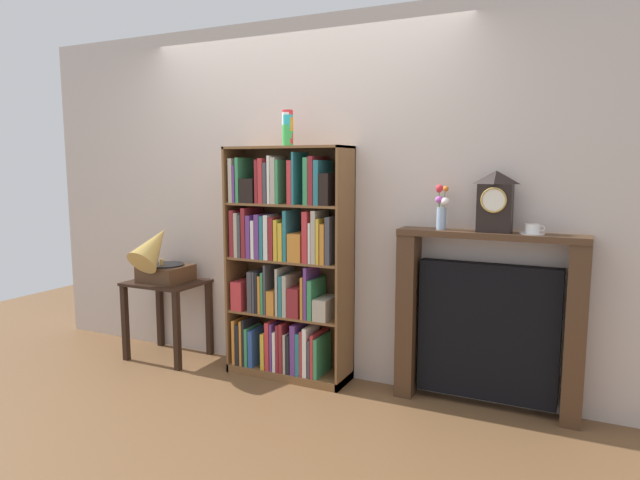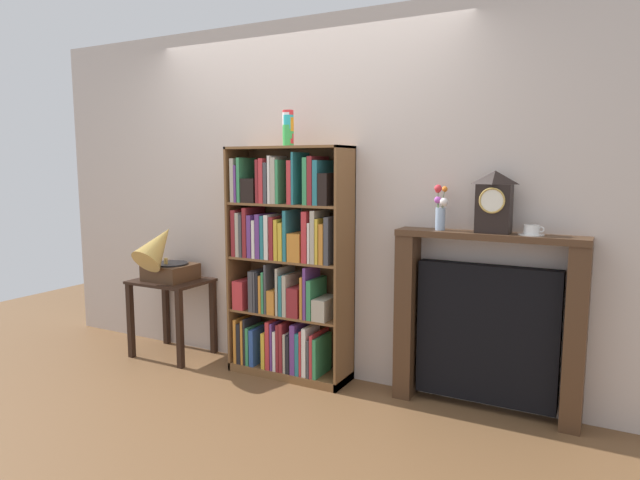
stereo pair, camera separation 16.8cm
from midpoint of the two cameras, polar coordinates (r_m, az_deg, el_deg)
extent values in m
cube|color=brown|center=(4.22, -2.70, -14.13)|extent=(8.16, 6.40, 0.02)
cube|color=beige|center=(4.11, 1.32, 4.10)|extent=(5.16, 0.08, 2.60)
cube|color=brown|center=(4.31, -7.15, -1.90)|extent=(0.02, 0.31, 1.69)
cube|color=brown|center=(3.87, 3.78, -2.97)|extent=(0.02, 0.31, 1.69)
cube|color=brown|center=(4.20, -0.97, -2.11)|extent=(0.92, 0.01, 1.69)
cube|color=brown|center=(4.01, -2.04, 9.39)|extent=(0.92, 0.31, 0.02)
cube|color=brown|center=(4.29, -1.93, -13.17)|extent=(0.92, 0.31, 0.06)
cube|color=orange|center=(4.41, -6.67, -9.89)|extent=(0.02, 0.24, 0.34)
cube|color=black|center=(4.39, -6.38, -10.16)|extent=(0.03, 0.23, 0.31)
cube|color=orange|center=(4.37, -6.08, -10.05)|extent=(0.02, 0.22, 0.34)
cube|color=black|center=(4.35, -5.81, -10.01)|extent=(0.02, 0.22, 0.35)
cube|color=#388E56|center=(4.35, -5.57, -10.47)|extent=(0.02, 0.21, 0.29)
cube|color=#2D519E|center=(4.33, -5.15, -10.63)|extent=(0.04, 0.21, 0.28)
cube|color=gold|center=(4.29, -3.86, -10.85)|extent=(0.03, 0.24, 0.27)
cube|color=#C63338|center=(4.26, -3.34, -10.34)|extent=(0.03, 0.25, 0.36)
cube|color=#663884|center=(4.24, -3.02, -10.49)|extent=(0.02, 0.24, 0.35)
cube|color=white|center=(4.23, -2.70, -10.89)|extent=(0.02, 0.24, 0.30)
cube|color=maroon|center=(4.21, -2.41, -10.61)|extent=(0.02, 0.24, 0.35)
cube|color=maroon|center=(4.20, -2.02, -10.58)|extent=(0.03, 0.25, 0.36)
cube|color=#B2A893|center=(4.18, -1.80, -11.19)|extent=(0.02, 0.20, 0.29)
cube|color=black|center=(4.19, -1.31, -11.19)|extent=(0.03, 0.25, 0.28)
cube|color=#663884|center=(4.15, -0.86, -10.78)|extent=(0.04, 0.24, 0.36)
cube|color=teal|center=(4.13, -0.50, -11.29)|extent=(0.03, 0.20, 0.31)
cube|color=#C63338|center=(4.11, -0.16, -11.21)|extent=(0.02, 0.21, 0.33)
cube|color=white|center=(4.10, 0.25, -11.09)|extent=(0.03, 0.22, 0.35)
cube|color=#424247|center=(4.10, 0.68, -11.69)|extent=(0.02, 0.22, 0.27)
cube|color=#C63338|center=(4.10, 1.12, -11.40)|extent=(0.02, 0.26, 0.31)
cube|color=#388E56|center=(4.09, 1.41, -11.65)|extent=(0.03, 0.25, 0.29)
cube|color=brown|center=(4.15, -1.96, -7.47)|extent=(0.88, 0.29, 0.02)
cube|color=#C63338|center=(4.30, -6.41, -5.40)|extent=(0.09, 0.23, 0.22)
cube|color=#424247|center=(4.21, -5.22, -5.05)|extent=(0.04, 0.20, 0.30)
cube|color=#424247|center=(4.20, -4.74, -5.06)|extent=(0.02, 0.23, 0.30)
cube|color=black|center=(4.20, -4.41, -5.10)|extent=(0.02, 0.25, 0.30)
cube|color=orange|center=(4.18, -4.15, -5.29)|extent=(0.02, 0.24, 0.28)
cube|color=#388E56|center=(4.17, -3.88, -5.15)|extent=(0.02, 0.24, 0.30)
cube|color=#424247|center=(4.14, -3.67, -4.82)|extent=(0.02, 0.22, 0.36)
cube|color=orange|center=(4.13, -3.22, -6.19)|extent=(0.06, 0.19, 0.18)
cube|color=#B2A893|center=(4.11, -2.39, -5.05)|extent=(0.02, 0.25, 0.34)
cube|color=teal|center=(4.08, -2.13, -5.49)|extent=(0.03, 0.22, 0.29)
cube|color=#B2A893|center=(4.08, -1.64, -5.47)|extent=(0.03, 0.24, 0.30)
cube|color=maroon|center=(4.03, -1.06, -6.26)|extent=(0.09, 0.18, 0.21)
cube|color=orange|center=(4.01, 0.07, -5.68)|extent=(0.02, 0.24, 0.30)
cube|color=#663884|center=(3.98, 0.33, -5.27)|extent=(0.02, 0.22, 0.37)
cube|color=#388E56|center=(3.99, 0.86, -5.90)|extent=(0.03, 0.25, 0.28)
cube|color=#B2A893|center=(3.96, 1.78, -6.94)|extent=(0.10, 0.23, 0.15)
cube|color=brown|center=(4.07, -1.99, -2.00)|extent=(0.88, 0.29, 0.02)
cube|color=maroon|center=(4.23, -6.79, 0.81)|extent=(0.03, 0.24, 0.34)
cube|color=#B2A893|center=(4.20, -6.53, 0.63)|extent=(0.03, 0.21, 0.33)
cube|color=#424247|center=(4.20, -6.09, 0.55)|extent=(0.02, 0.24, 0.31)
cube|color=maroon|center=(4.18, -5.62, 0.88)|extent=(0.03, 0.26, 0.36)
cube|color=#663884|center=(4.16, -5.23, 0.48)|extent=(0.03, 0.24, 0.31)
cube|color=white|center=(4.13, -4.88, 0.19)|extent=(0.03, 0.21, 0.28)
cube|color=#663884|center=(4.11, -4.38, 0.48)|extent=(0.04, 0.24, 0.32)
cube|color=teal|center=(4.09, -3.97, 0.39)|extent=(0.03, 0.22, 0.31)
cube|color=white|center=(4.06, -3.60, 0.39)|extent=(0.03, 0.21, 0.32)
cube|color=maroon|center=(4.05, -3.02, 0.28)|extent=(0.03, 0.23, 0.31)
cube|color=gold|center=(4.03, -2.53, 0.14)|extent=(0.03, 0.23, 0.29)
cube|color=gold|center=(4.02, -2.05, -0.04)|extent=(0.03, 0.24, 0.27)
cube|color=teal|center=(3.99, -1.65, 0.54)|extent=(0.03, 0.23, 0.36)
cube|color=orange|center=(3.95, -0.89, -0.70)|extent=(0.10, 0.18, 0.20)
cube|color=#C63338|center=(3.92, 0.41, 0.41)|extent=(0.04, 0.24, 0.36)
cube|color=white|center=(3.90, 0.75, -0.20)|extent=(0.02, 0.21, 0.28)
cube|color=#B2A893|center=(3.89, 1.22, 0.41)|extent=(0.03, 0.23, 0.36)
cube|color=gold|center=(3.87, 1.56, -0.04)|extent=(0.02, 0.21, 0.31)
cube|color=orange|center=(3.85, 2.02, -0.32)|extent=(0.03, 0.21, 0.28)
cube|color=#424247|center=(3.85, 2.66, 0.03)|extent=(0.03, 0.24, 0.33)
cube|color=brown|center=(4.02, -2.01, 3.66)|extent=(0.88, 0.29, 0.02)
cube|color=#B2A893|center=(4.20, -6.95, 6.07)|extent=(0.03, 0.23, 0.32)
cube|color=#663884|center=(4.18, -6.65, 5.73)|extent=(0.02, 0.22, 0.27)
cube|color=#388E56|center=(4.16, -6.34, 6.10)|extent=(0.03, 0.22, 0.32)
cube|color=black|center=(4.13, -5.40, 5.07)|extent=(0.11, 0.23, 0.17)
cube|color=maroon|center=(4.08, -4.46, 5.99)|extent=(0.02, 0.22, 0.31)
cube|color=#C63338|center=(4.05, -4.11, 6.05)|extent=(0.04, 0.21, 0.32)
cube|color=#424247|center=(4.04, -3.64, 5.84)|extent=(0.03, 0.22, 0.29)
cube|color=white|center=(4.03, -3.19, 6.18)|extent=(0.02, 0.23, 0.34)
cube|color=#B2A893|center=(4.01, -2.81, 6.08)|extent=(0.04, 0.22, 0.32)
cube|color=#388E56|center=(3.98, -2.46, 5.96)|extent=(0.02, 0.21, 0.31)
cube|color=#C63338|center=(3.94, -1.20, 5.91)|extent=(0.03, 0.22, 0.30)
cube|color=teal|center=(3.93, -0.79, 6.31)|extent=(0.02, 0.23, 0.36)
cube|color=#388E56|center=(3.88, 0.41, 6.03)|extent=(0.03, 0.22, 0.32)
cube|color=maroon|center=(3.88, 1.06, 6.09)|extent=(0.04, 0.26, 0.33)
cube|color=teal|center=(3.86, 1.58, 5.88)|extent=(0.04, 0.25, 0.30)
cube|color=black|center=(3.81, 2.17, 5.20)|extent=(0.07, 0.20, 0.22)
cylinder|color=green|center=(3.96, -2.03, 10.22)|extent=(0.08, 0.08, 0.09)
cylinder|color=red|center=(3.96, -2.03, 10.47)|extent=(0.08, 0.08, 0.09)
cylinder|color=#28B2B7|center=(3.96, -2.02, 10.71)|extent=(0.08, 0.08, 0.09)
cylinder|color=green|center=(3.96, -2.04, 10.96)|extent=(0.08, 0.08, 0.09)
cylinder|color=pink|center=(3.97, -2.04, 11.20)|extent=(0.08, 0.08, 0.09)
cylinder|color=green|center=(3.96, -2.02, 11.45)|extent=(0.08, 0.08, 0.09)
cylinder|color=orange|center=(3.97, -2.01, 11.69)|extent=(0.08, 0.08, 0.09)
cylinder|color=#28B2B7|center=(3.97, -2.03, 11.93)|extent=(0.08, 0.08, 0.09)
cylinder|color=white|center=(3.97, -2.06, 12.18)|extent=(0.08, 0.08, 0.09)
cylinder|color=red|center=(3.97, -2.04, 12.42)|extent=(0.08, 0.08, 0.09)
cube|color=black|center=(4.68, -13.95, -4.09)|extent=(0.59, 0.46, 0.02)
cube|color=black|center=(4.79, -17.79, -7.84)|extent=(0.04, 0.04, 0.61)
cube|color=black|center=(4.44, -13.04, -8.89)|extent=(0.04, 0.04, 0.61)
cube|color=black|center=(5.07, -14.52, -6.87)|extent=(0.04, 0.04, 0.61)
cube|color=black|center=(4.74, -9.82, -7.76)|extent=(0.04, 0.04, 0.61)
cube|color=#472D1C|center=(4.67, -13.98, -3.20)|extent=(0.35, 0.33, 0.13)
cylinder|color=black|center=(4.65, -14.01, -2.36)|extent=(0.28, 0.28, 0.01)
cylinder|color=#B79347|center=(4.61, -14.43, -2.15)|extent=(0.03, 0.03, 0.06)
cone|color=#B79347|center=(4.53, -15.21, -0.50)|extent=(0.25, 0.43, 0.42)
cube|color=#472D1C|center=(3.60, 18.13, 0.38)|extent=(1.15, 0.20, 0.04)
cube|color=#472D1C|center=(3.83, 10.08, -7.66)|extent=(0.12, 0.18, 1.10)
cube|color=#472D1C|center=(3.66, 25.83, -9.05)|extent=(0.12, 0.18, 1.10)
cube|color=black|center=(3.75, 17.81, -9.11)|extent=(0.87, 0.10, 0.88)
cube|color=black|center=(3.58, 18.59, 3.03)|extent=(0.20, 0.13, 0.30)
pyramid|color=black|center=(3.57, 18.72, 6.07)|extent=(0.20, 0.13, 0.08)
cylinder|color=silver|center=(3.51, 18.45, 3.83)|extent=(0.14, 0.01, 0.14)
torus|color=#B79347|center=(3.50, 18.44, 3.83)|extent=(0.15, 0.01, 0.15)
cylinder|color=#99B2D1|center=(3.65, 13.45, 2.11)|extent=(0.06, 0.06, 0.14)
cylinder|color=#4C753D|center=(3.64, 13.27, 3.18)|extent=(0.01, 0.04, 0.25)
sphere|color=red|center=(3.61, 13.27, 5.15)|extent=(0.05, 0.05, 0.05)
cylinder|color=#4C753D|center=(3.67, 13.27, 3.10)|extent=(0.02, 0.03, 0.24)
sphere|color=red|center=(3.67, 13.23, 4.96)|extent=(0.04, 0.04, 0.04)
cylinder|color=#4C753D|center=(3.66, 13.60, 3.15)|extent=(0.02, 0.05, 0.25)
sphere|color=orange|center=(3.68, 13.90, 5.07)|extent=(0.04, 0.04, 0.04)
cylinder|color=#4C753D|center=(3.64, 13.35, 2.60)|extent=(0.02, 0.02, 0.18)
sphere|color=#B24CB7|center=(3.63, 13.23, 3.99)|extent=(0.04, 0.04, 0.04)
cylinder|color=#4C753D|center=(3.64, 13.60, 2.51)|extent=(0.04, 0.05, 0.17)
sphere|color=silver|center=(3.60, 13.84, 3.80)|extent=(0.05, 0.05, 0.05)
cylinder|color=#4C753D|center=(3.66, 13.24, 2.61)|extent=(0.01, 0.01, 0.18)
sphere|color=silver|center=(3.65, 13.18, 3.99)|extent=(0.04, 0.04, 0.04)
cylinder|color=white|center=(3.56, 22.00, 0.50)|extent=(0.15, 0.15, 0.01)
cylinder|color=white|center=(3.56, 22.03, 1.00)|extent=(0.09, 0.09, 0.06)
torus|color=white|center=(3.55, 22.90, 0.99)|extent=(0.04, 0.01, 0.04)
camera|label=1|loc=(0.08, -88.77, 0.17)|focal=31.40mm
camera|label=2|loc=(0.08, 91.23, -0.17)|focal=31.40mm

